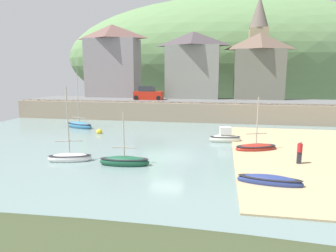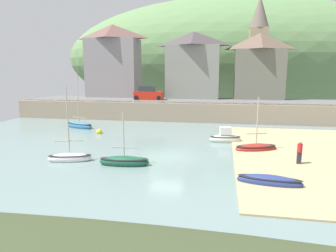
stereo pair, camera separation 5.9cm
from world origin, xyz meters
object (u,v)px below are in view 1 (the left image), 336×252
object	(u,v)px
dinghy_open_wooden	(124,161)
waterfront_building_centre	(193,65)
sailboat_nearest_shore	(70,157)
church_with_spire	(258,46)
waterfront_building_right	(259,66)
sailboat_blue_trim	(256,148)
mooring_buoy	(99,132)
sailboat_tall_mast	(79,125)
parked_car_near_slipway	(148,94)
sailboat_white_hull	(270,181)
sailboat_far_left	(225,138)
waterfront_building_left	(113,61)
person_on_slipway	(300,151)

from	to	relation	value
dinghy_open_wooden	waterfront_building_centre	bearing A→B (deg)	80.94
sailboat_nearest_shore	waterfront_building_centre	bearing A→B (deg)	62.39
church_with_spire	dinghy_open_wooden	distance (m)	35.54
waterfront_building_centre	church_with_spire	xyz separation A→B (m)	(9.84, 4.00, 2.96)
waterfront_building_centre	church_with_spire	distance (m)	11.03
waterfront_building_right	sailboat_blue_trim	distance (m)	23.51
sailboat_blue_trim	mooring_buoy	bearing A→B (deg)	143.41
church_with_spire	sailboat_tall_mast	world-z (taller)	church_with_spire
parked_car_near_slipway	sailboat_white_hull	bearing A→B (deg)	-60.74
waterfront_building_centre	sailboat_far_left	world-z (taller)	waterfront_building_centre
waterfront_building_right	sailboat_nearest_shore	size ratio (longest dim) A/B	1.73
waterfront_building_right	sailboat_far_left	distance (m)	21.28
waterfront_building_left	sailboat_white_hull	world-z (taller)	waterfront_building_left
waterfront_building_centre	person_on_slipway	world-z (taller)	waterfront_building_centre
parked_car_near_slipway	person_on_slipway	size ratio (longest dim) A/B	2.56
parked_car_near_slipway	mooring_buoy	xyz separation A→B (m)	(-1.96, -13.43, -3.03)
waterfront_building_centre	sailboat_nearest_shore	xyz separation A→B (m)	(-6.05, -27.77, -7.18)
waterfront_building_left	waterfront_building_centre	bearing A→B (deg)	0.00
parked_car_near_slipway	mooring_buoy	world-z (taller)	parked_car_near_slipway
waterfront_building_left	sailboat_tall_mast	xyz separation A→B (m)	(1.32, -15.21, -7.85)
dinghy_open_wooden	sailboat_white_hull	distance (m)	9.51
dinghy_open_wooden	mooring_buoy	xyz separation A→B (m)	(-6.07, 10.03, -0.09)
dinghy_open_wooden	sailboat_tall_mast	distance (m)	16.00
waterfront_building_centre	sailboat_far_left	bearing A→B (deg)	-75.79
waterfront_building_left	mooring_buoy	size ratio (longest dim) A/B	19.12
person_on_slipway	sailboat_tall_mast	bearing A→B (deg)	153.72
parked_car_near_slipway	mooring_buoy	distance (m)	13.91
church_with_spire	sailboat_tall_mast	distance (m)	30.48
church_with_spire	mooring_buoy	world-z (taller)	church_with_spire
dinghy_open_wooden	sailboat_blue_trim	bearing A→B (deg)	26.06
dinghy_open_wooden	sailboat_tall_mast	size ratio (longest dim) A/B	0.59
sailboat_white_hull	parked_car_near_slipway	bearing A→B (deg)	125.67
parked_car_near_slipway	sailboat_nearest_shore	bearing A→B (deg)	-88.36
waterfront_building_centre	mooring_buoy	bearing A→B (deg)	-113.95
sailboat_tall_mast	parked_car_near_slipway	size ratio (longest dim) A/B	1.56
waterfront_building_left	person_on_slipway	distance (m)	35.16
church_with_spire	sailboat_far_left	xyz separation A→B (m)	(-4.89, -23.56, -10.04)
person_on_slipway	sailboat_far_left	bearing A→B (deg)	128.45
sailboat_nearest_shore	person_on_slipway	size ratio (longest dim) A/B	3.41
sailboat_far_left	sailboat_blue_trim	bearing A→B (deg)	-57.77
sailboat_blue_trim	parked_car_near_slipway	distance (m)	22.50
waterfront_building_right	mooring_buoy	world-z (taller)	waterfront_building_right
sailboat_nearest_shore	sailboat_blue_trim	size ratio (longest dim) A/B	1.22
sailboat_blue_trim	person_on_slipway	xyz separation A→B (m)	(2.50, -3.48, 0.73)
sailboat_nearest_shore	sailboat_blue_trim	world-z (taller)	sailboat_nearest_shore
waterfront_building_right	sailboat_white_hull	bearing A→B (deg)	-94.49
church_with_spire	parked_car_near_slipway	world-z (taller)	church_with_spire
sailboat_far_left	parked_car_near_slipway	xyz separation A→B (m)	(-10.96, 15.06, 2.82)
church_with_spire	dinghy_open_wooden	bearing A→B (deg)	-110.17
waterfront_building_right	dinghy_open_wooden	distance (m)	31.09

